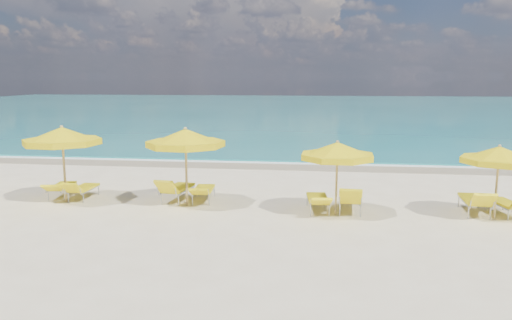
# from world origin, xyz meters

# --- Properties ---
(ground_plane) EXTENTS (120.00, 120.00, 0.00)m
(ground_plane) POSITION_xyz_m (0.00, 0.00, 0.00)
(ground_plane) COLOR beige
(ocean) EXTENTS (120.00, 80.00, 0.30)m
(ocean) POSITION_xyz_m (0.00, 48.00, 0.00)
(ocean) COLOR #147475
(ocean) RESTS_ON ground
(wet_sand_band) EXTENTS (120.00, 2.60, 0.01)m
(wet_sand_band) POSITION_xyz_m (0.00, 7.40, 0.00)
(wet_sand_band) COLOR tan
(wet_sand_band) RESTS_ON ground
(foam_line) EXTENTS (120.00, 1.20, 0.03)m
(foam_line) POSITION_xyz_m (0.00, 8.20, 0.00)
(foam_line) COLOR white
(foam_line) RESTS_ON ground
(whitecap_near) EXTENTS (14.00, 0.36, 0.05)m
(whitecap_near) POSITION_xyz_m (-6.00, 17.00, 0.00)
(whitecap_near) COLOR white
(whitecap_near) RESTS_ON ground
(whitecap_far) EXTENTS (18.00, 0.30, 0.05)m
(whitecap_far) POSITION_xyz_m (8.00, 24.00, 0.00)
(whitecap_far) COLOR white
(whitecap_far) RESTS_ON ground
(umbrella_1) EXTENTS (2.97, 2.97, 2.44)m
(umbrella_1) POSITION_xyz_m (-5.88, -0.12, 2.08)
(umbrella_1) COLOR tan
(umbrella_1) RESTS_ON ground
(umbrella_2) EXTENTS (2.94, 2.94, 2.43)m
(umbrella_2) POSITION_xyz_m (-1.94, -0.09, 2.07)
(umbrella_2) COLOR tan
(umbrella_2) RESTS_ON ground
(umbrella_3) EXTENTS (2.82, 2.82, 2.16)m
(umbrella_3) POSITION_xyz_m (2.58, -0.56, 1.84)
(umbrella_3) COLOR tan
(umbrella_3) RESTS_ON ground
(umbrella_4) EXTENTS (2.11, 2.11, 2.09)m
(umbrella_4) POSITION_xyz_m (6.98, -0.34, 1.78)
(umbrella_4) COLOR tan
(umbrella_4) RESTS_ON ground
(lounger_1_left) EXTENTS (0.87, 1.85, 0.67)m
(lounger_1_left) POSITION_xyz_m (-6.31, 0.41, 0.21)
(lounger_1_left) COLOR #A5A8AD
(lounger_1_left) RESTS_ON ground
(lounger_1_right) EXTENTS (0.59, 1.68, 0.74)m
(lounger_1_right) POSITION_xyz_m (-5.51, 0.30, 0.21)
(lounger_1_right) COLOR #A5A8AD
(lounger_1_right) RESTS_ON ground
(lounger_2_left) EXTENTS (0.85, 1.93, 0.90)m
(lounger_2_left) POSITION_xyz_m (-2.40, 0.46, 0.24)
(lounger_2_left) COLOR #A5A8AD
(lounger_2_left) RESTS_ON ground
(lounger_2_right) EXTENTS (0.73, 1.86, 0.68)m
(lounger_2_right) POSITION_xyz_m (-1.56, 0.50, 0.21)
(lounger_2_right) COLOR #A5A8AD
(lounger_2_right) RESTS_ON ground
(lounger_3_left) EXTENTS (0.78, 1.88, 0.70)m
(lounger_3_left) POSITION_xyz_m (2.07, -0.26, 0.22)
(lounger_3_left) COLOR #A5A8AD
(lounger_3_left) RESTS_ON ground
(lounger_3_right) EXTENTS (0.75, 1.93, 0.93)m
(lounger_3_right) POSITION_xyz_m (3.02, -0.10, 0.24)
(lounger_3_right) COLOR #A5A8AD
(lounger_3_right) RESTS_ON ground
(lounger_4_left) EXTENTS (0.72, 1.93, 0.88)m
(lounger_4_left) POSITION_xyz_m (6.56, 0.09, 0.24)
(lounger_4_left) COLOR #A5A8AD
(lounger_4_left) RESTS_ON ground
(lounger_4_right) EXTENTS (0.87, 1.71, 0.76)m
(lounger_4_right) POSITION_xyz_m (7.43, 0.02, 0.20)
(lounger_4_right) COLOR #A5A8AD
(lounger_4_right) RESTS_ON ground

